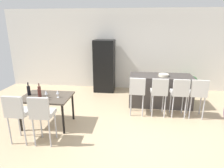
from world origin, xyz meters
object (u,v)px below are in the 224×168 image
at_px(bar_chair_far, 198,92).
at_px(refrigerator, 105,66).
at_px(wine_bottle_end, 29,90).
at_px(wine_bottle_right, 40,94).
at_px(wine_glass_far, 46,93).
at_px(dining_table, 47,99).
at_px(fruit_bowl, 164,75).
at_px(dining_chair_near, 17,111).
at_px(potted_plant, 191,83).
at_px(wine_glass_middle, 58,92).
at_px(kitchen_island, 160,90).
at_px(bar_chair_left, 137,90).
at_px(wine_bottle_left, 40,91).
at_px(dining_chair_far, 42,113).
at_px(bar_chair_right, 180,92).
at_px(bar_chair_middle, 159,91).

height_order(bar_chair_far, refrigerator, refrigerator).
height_order(wine_bottle_end, wine_bottle_right, wine_bottle_right).
bearing_deg(wine_glass_far, dining_table, 116.86).
xyz_separation_m(bar_chair_far, fruit_bowl, (-0.78, 0.67, 0.26)).
height_order(dining_chair_near, potted_plant, dining_chair_near).
relative_size(wine_glass_middle, wine_glass_far, 1.00).
height_order(kitchen_island, dining_chair_near, dining_chair_near).
relative_size(bar_chair_left, wine_bottle_left, 3.38).
relative_size(kitchen_island, dining_chair_near, 1.73).
distance_m(bar_chair_left, dining_chair_far, 2.44).
relative_size(dining_chair_near, wine_glass_middle, 6.03).
bearing_deg(kitchen_island, potted_plant, 43.62).
height_order(bar_chair_far, dining_chair_far, same).
relative_size(kitchen_island, wine_bottle_left, 5.84).
distance_m(dining_table, wine_bottle_left, 0.25).
height_order(bar_chair_right, refrigerator, refrigerator).
relative_size(bar_chair_right, wine_glass_middle, 6.03).
bearing_deg(dining_chair_near, fruit_bowl, 35.76).
height_order(wine_bottle_left, wine_glass_middle, wine_bottle_left).
xyz_separation_m(bar_chair_middle, refrigerator, (-1.73, 1.94, 0.22)).
bearing_deg(wine_bottle_right, wine_bottle_left, 116.94).
bearing_deg(potted_plant, dining_chair_near, -140.72).
distance_m(bar_chair_left, bar_chair_middle, 0.56).
relative_size(wine_bottle_left, potted_plant, 0.49).
xyz_separation_m(wine_glass_middle, wine_glass_far, (-0.25, -0.05, 0.00)).
relative_size(kitchen_island, potted_plant, 2.84).
xyz_separation_m(dining_table, wine_glass_far, (0.05, -0.09, 0.20)).
bearing_deg(dining_chair_far, bar_chair_middle, 33.01).
relative_size(bar_chair_right, wine_bottle_end, 3.35).
height_order(dining_chair_far, wine_glass_far, dining_chair_far).
distance_m(wine_bottle_right, wine_glass_middle, 0.39).
relative_size(kitchen_island, wine_glass_middle, 10.41).
xyz_separation_m(bar_chair_middle, wine_glass_middle, (-2.38, -0.85, 0.17)).
bearing_deg(wine_bottle_right, bar_chair_right, 18.12).
height_order(kitchen_island, dining_table, kitchen_island).
distance_m(refrigerator, fruit_bowl, 2.29).
bearing_deg(dining_chair_far, wine_bottle_right, 118.59).
relative_size(dining_chair_near, potted_plant, 1.65).
bearing_deg(fruit_bowl, bar_chair_left, -137.96).
xyz_separation_m(wine_bottle_end, wine_glass_middle, (0.74, -0.07, 0.01)).
relative_size(wine_glass_far, refrigerator, 0.09).
xyz_separation_m(kitchen_island, wine_glass_middle, (-2.51, -1.61, 0.40)).
bearing_deg(bar_chair_left, dining_chair_near, -146.44).
bearing_deg(bar_chair_right, bar_chair_middle, 180.00).
distance_m(dining_chair_near, wine_glass_far, 0.76).
bearing_deg(bar_chair_right, wine_bottle_right, -161.88).
bearing_deg(bar_chair_far, bar_chair_right, -179.98).
bearing_deg(wine_glass_far, dining_chair_far, -72.85).
height_order(bar_chair_middle, wine_glass_middle, bar_chair_middle).
distance_m(bar_chair_far, dining_chair_near, 4.21).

